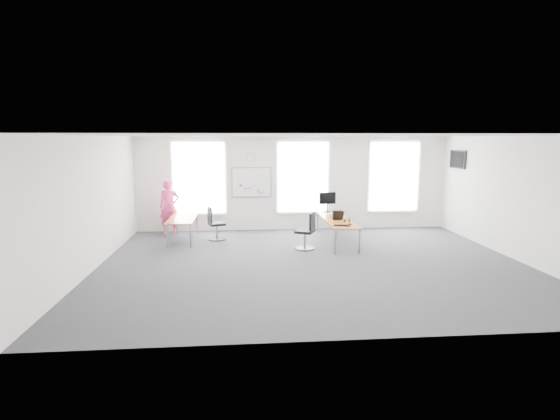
{
  "coord_description": "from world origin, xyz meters",
  "views": [
    {
      "loc": [
        -1.63,
        -9.92,
        2.93
      ],
      "look_at": [
        -0.67,
        1.2,
        1.1
      ],
      "focal_mm": 28.0,
      "sensor_mm": 36.0,
      "label": 1
    }
  ],
  "objects": [
    {
      "name": "whiteboard",
      "position": [
        -1.35,
        3.97,
        1.55
      ],
      "size": [
        1.2,
        0.03,
        0.9
      ],
      "primitive_type": "cube",
      "color": "white",
      "rests_on": "wall_back"
    },
    {
      "name": "wall_left",
      "position": [
        -5.0,
        0.0,
        1.5
      ],
      "size": [
        0.0,
        10.0,
        10.0
      ],
      "primitive_type": "plane",
      "rotation": [
        1.57,
        0.0,
        1.57
      ],
      "color": "white",
      "rests_on": "ground"
    },
    {
      "name": "paper_stack",
      "position": [
        0.97,
        2.35,
        0.73
      ],
      "size": [
        0.37,
        0.32,
        0.11
      ],
      "primitive_type": "cube",
      "rotation": [
        0.0,
        0.0,
        0.27
      ],
      "color": "beige",
      "rests_on": "desk_right"
    },
    {
      "name": "lens_cap",
      "position": [
        1.17,
        1.33,
        0.68
      ],
      "size": [
        0.06,
        0.06,
        0.01
      ],
      "primitive_type": "cylinder",
      "rotation": [
        0.0,
        0.0,
        -0.07
      ],
      "color": "black",
      "rests_on": "desk_right"
    },
    {
      "name": "window_left",
      "position": [
        -3.0,
        3.97,
        1.7
      ],
      "size": [
        1.6,
        0.06,
        2.2
      ],
      "primitive_type": "cube",
      "color": "white",
      "rests_on": "wall_back"
    },
    {
      "name": "wall_clock",
      "position": [
        -1.35,
        3.97,
        2.35
      ],
      "size": [
        0.3,
        0.04,
        0.3
      ],
      "primitive_type": "cylinder",
      "rotation": [
        1.57,
        0.0,
        0.0
      ],
      "color": "gray",
      "rests_on": "wall_back"
    },
    {
      "name": "floor",
      "position": [
        0.0,
        0.0,
        0.0
      ],
      "size": [
        10.0,
        10.0,
        0.0
      ],
      "primitive_type": "plane",
      "color": "#26262B",
      "rests_on": "ground"
    },
    {
      "name": "laptop_sleeve",
      "position": [
        1.02,
        1.92,
        0.8
      ],
      "size": [
        0.32,
        0.21,
        0.25
      ],
      "rotation": [
        0.0,
        0.0,
        0.13
      ],
      "color": "black",
      "rests_on": "desk_right"
    },
    {
      "name": "tv",
      "position": [
        4.95,
        3.0,
        2.3
      ],
      "size": [
        0.06,
        0.9,
        0.55
      ],
      "primitive_type": "cube",
      "color": "black",
      "rests_on": "wall_right"
    },
    {
      "name": "desk_right",
      "position": [
        1.02,
        2.1,
        0.64
      ],
      "size": [
        0.74,
        2.79,
        0.68
      ],
      "color": "#B6692C",
      "rests_on": "ground"
    },
    {
      "name": "chair_left",
      "position": [
        -2.46,
        2.68,
        0.43
      ],
      "size": [
        0.55,
        0.55,
        0.97
      ],
      "rotation": [
        0.0,
        0.0,
        1.88
      ],
      "color": "black",
      "rests_on": "ground"
    },
    {
      "name": "wall_front",
      "position": [
        0.0,
        -4.0,
        1.5
      ],
      "size": [
        10.0,
        0.0,
        10.0
      ],
      "primitive_type": "plane",
      "rotation": [
        -1.57,
        0.0,
        0.0
      ],
      "color": "white",
      "rests_on": "ground"
    },
    {
      "name": "monitor",
      "position": [
        0.98,
        3.29,
        1.05
      ],
      "size": [
        0.55,
        0.22,
        0.61
      ],
      "rotation": [
        0.0,
        0.0,
        0.22
      ],
      "color": "black",
      "rests_on": "desk_right"
    },
    {
      "name": "keyboard",
      "position": [
        0.93,
        1.08,
        0.69
      ],
      "size": [
        0.43,
        0.26,
        0.02
      ],
      "primitive_type": "cube",
      "rotation": [
        0.0,
        0.0,
        -0.3
      ],
      "color": "black",
      "rests_on": "desk_right"
    },
    {
      "name": "window_right",
      "position": [
        3.3,
        3.97,
        1.7
      ],
      "size": [
        1.6,
        0.06,
        2.2
      ],
      "primitive_type": "cube",
      "color": "white",
      "rests_on": "wall_back"
    },
    {
      "name": "headphones",
      "position": [
        1.19,
        1.56,
        0.72
      ],
      "size": [
        0.17,
        0.09,
        0.1
      ],
      "rotation": [
        0.0,
        0.0,
        0.26
      ],
      "color": "black",
      "rests_on": "desk_right"
    },
    {
      "name": "person",
      "position": [
        -3.89,
        3.6,
        0.85
      ],
      "size": [
        0.7,
        0.55,
        1.7
      ],
      "primitive_type": "imported",
      "rotation": [
        0.0,
        0.0,
        0.26
      ],
      "color": "#CA3374",
      "rests_on": "ground"
    },
    {
      "name": "window_mid",
      "position": [
        0.3,
        3.97,
        1.7
      ],
      "size": [
        1.6,
        0.06,
        2.2
      ],
      "primitive_type": "cube",
      "color": "white",
      "rests_on": "wall_back"
    },
    {
      "name": "ceiling",
      "position": [
        0.0,
        0.0,
        3.0
      ],
      "size": [
        10.0,
        10.0,
        0.0
      ],
      "primitive_type": "plane",
      "rotation": [
        3.14,
        0.0,
        0.0
      ],
      "color": "white",
      "rests_on": "ground"
    },
    {
      "name": "mouse",
      "position": [
        1.17,
        1.13,
        0.7
      ],
      "size": [
        0.1,
        0.14,
        0.05
      ],
      "primitive_type": "ellipsoid",
      "rotation": [
        0.0,
        0.0,
        0.21
      ],
      "color": "black",
      "rests_on": "desk_right"
    },
    {
      "name": "wall_right",
      "position": [
        5.0,
        0.0,
        1.5
      ],
      "size": [
        0.0,
        10.0,
        10.0
      ],
      "primitive_type": "plane",
      "rotation": [
        1.57,
        0.0,
        -1.57
      ],
      "color": "white",
      "rests_on": "ground"
    },
    {
      "name": "desk_left",
      "position": [
        -3.37,
        2.67,
        0.62
      ],
      "size": [
        0.74,
        1.85,
        0.68
      ],
      "color": "#B6692C",
      "rests_on": "ground"
    },
    {
      "name": "chair_right",
      "position": [
        0.06,
        1.36,
        0.44
      ],
      "size": [
        0.6,
        0.6,
        1.0
      ],
      "rotation": [
        0.0,
        0.0,
        -2.0
      ],
      "color": "black",
      "rests_on": "ground"
    },
    {
      "name": "wall_back",
      "position": [
        0.0,
        4.0,
        1.5
      ],
      "size": [
        10.0,
        0.0,
        10.0
      ],
      "primitive_type": "plane",
      "rotation": [
        1.57,
        0.0,
        0.0
      ],
      "color": "white",
      "rests_on": "ground"
    }
  ]
}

